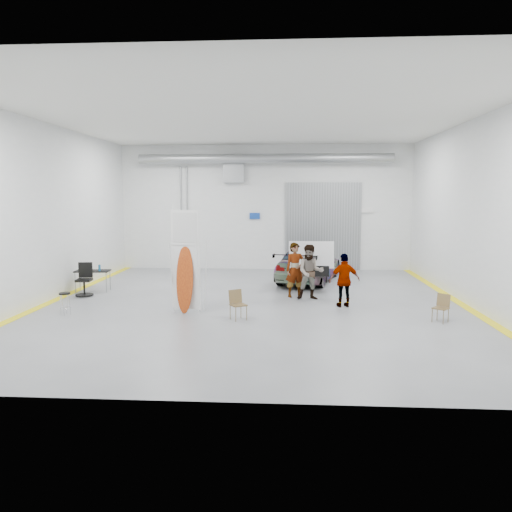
# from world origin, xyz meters

# --- Properties ---
(ground) EXTENTS (16.00, 16.00, 0.00)m
(ground) POSITION_xyz_m (0.00, 0.00, 0.00)
(ground) COLOR slate
(ground) RESTS_ON ground
(room_shell) EXTENTS (14.02, 16.18, 6.01)m
(room_shell) POSITION_xyz_m (0.24, 2.22, 4.08)
(room_shell) COLOR silver
(room_shell) RESTS_ON ground
(sedan_car) EXTENTS (3.24, 5.30, 1.43)m
(sedan_car) POSITION_xyz_m (1.99, 4.63, 0.72)
(sedan_car) COLOR silver
(sedan_car) RESTS_ON ground
(person_a) EXTENTS (0.81, 0.65, 1.93)m
(person_a) POSITION_xyz_m (1.38, 1.23, 0.97)
(person_a) COLOR #8C614C
(person_a) RESTS_ON ground
(person_b) EXTENTS (0.95, 0.74, 1.91)m
(person_b) POSITION_xyz_m (1.89, 0.83, 0.95)
(person_b) COLOR teal
(person_b) RESTS_ON ground
(person_c) EXTENTS (1.07, 0.62, 1.73)m
(person_c) POSITION_xyz_m (2.93, -0.29, 0.87)
(person_c) COLOR #995833
(person_c) RESTS_ON ground
(surfboard_display) EXTENTS (0.93, 0.40, 3.33)m
(surfboard_display) POSITION_xyz_m (-1.93, -1.44, 1.35)
(surfboard_display) COLOR white
(surfboard_display) RESTS_ON ground
(folding_chair_near) EXTENTS (0.56, 0.61, 0.86)m
(folding_chair_near) POSITION_xyz_m (-0.30, -2.20, 0.27)
(folding_chair_near) COLOR brown
(folding_chair_near) RESTS_ON ground
(folding_chair_far) EXTENTS (0.52, 0.58, 0.79)m
(folding_chair_far) POSITION_xyz_m (5.42, -2.12, 0.25)
(folding_chair_far) COLOR brown
(folding_chair_far) RESTS_ON ground
(shop_stool) EXTENTS (0.35, 0.35, 0.68)m
(shop_stool) POSITION_xyz_m (-5.55, -1.93, 0.34)
(shop_stool) COLOR black
(shop_stool) RESTS_ON ground
(work_table) EXTENTS (1.30, 0.73, 1.02)m
(work_table) POSITION_xyz_m (-6.24, 1.81, 0.79)
(work_table) COLOR gray
(work_table) RESTS_ON ground
(office_chair) EXTENTS (0.62, 0.62, 1.16)m
(office_chair) POSITION_xyz_m (-6.13, 0.96, 0.51)
(office_chair) COLOR black
(office_chair) RESTS_ON ground
(trunk_lid) EXTENTS (1.67, 1.02, 0.04)m
(trunk_lid) POSITION_xyz_m (1.99, 2.40, 1.45)
(trunk_lid) COLOR silver
(trunk_lid) RESTS_ON sedan_car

